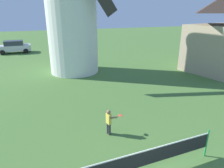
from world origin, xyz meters
TOP-DOWN VIEW (x-y plane):
  - tennis_net at (-0.33, 1.64)m, footprint 5.79×0.06m
  - player_far at (-0.20, 4.28)m, footprint 0.74×0.38m
  - parked_car_silver at (-4.92, 25.93)m, footprint 3.94×1.91m

SIDE VIEW (x-z plane):
  - player_far at x=-0.20m, z-range 0.08..1.23m
  - tennis_net at x=-0.33m, z-range 0.14..1.24m
  - parked_car_silver at x=-4.92m, z-range 0.03..1.59m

